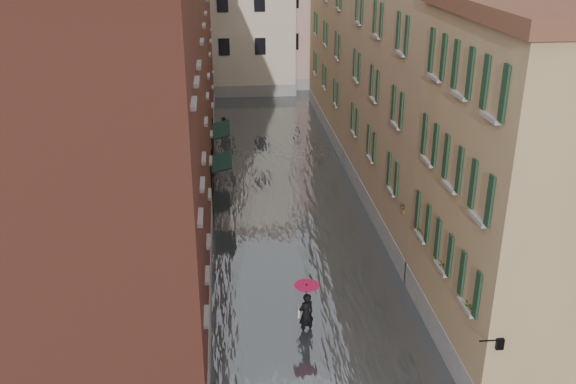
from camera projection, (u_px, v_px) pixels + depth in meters
ground at (316, 320)px, 24.46m from camera, size 120.00×120.00×0.00m
floodwater at (284, 188)px, 36.34m from camera, size 10.00×60.00×0.20m
building_left_near at (101, 191)px, 19.45m from camera, size 6.00×8.00×13.00m
building_left_mid at (141, 105)px, 29.64m from camera, size 6.00×14.00×12.50m
building_left_far at (164, 36)px, 43.10m from camera, size 6.00×16.00×14.00m
building_right_near at (538, 195)px, 21.05m from camera, size 6.00×8.00×11.50m
building_right_mid at (436, 92)px, 30.84m from camera, size 6.00×14.00×13.00m
building_right_far at (368, 50)px, 44.89m from camera, size 6.00×16.00×11.50m
building_end_cream at (223, 15)px, 56.50m from camera, size 12.00×9.00×13.00m
building_end_pink at (320, 16)px, 59.37m from camera, size 10.00×9.00×12.00m
awning_near at (220, 164)px, 33.31m from camera, size 1.09×2.74×2.80m
awning_far at (220, 131)px, 38.46m from camera, size 1.09×3.26×2.80m
wall_lantern at (498, 343)px, 18.20m from camera, size 0.71×0.22×0.35m
window_planters at (435, 242)px, 22.83m from camera, size 0.59×8.34×0.84m
pedestrian_main at (306, 305)px, 23.21m from camera, size 0.93×0.93×2.06m
pedestrian_far at (225, 128)px, 44.70m from camera, size 0.88×0.75×1.59m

